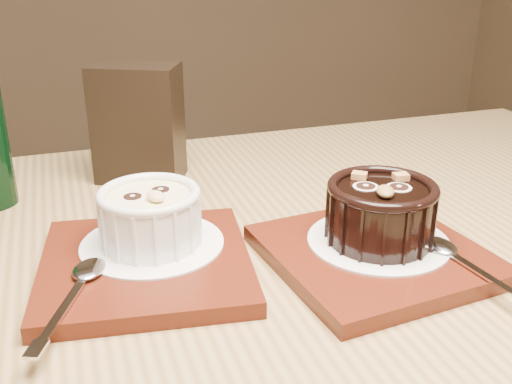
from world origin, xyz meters
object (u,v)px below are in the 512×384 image
at_px(tray_left, 146,265).
at_px(tray_right, 374,255).
at_px(ramekin_dark, 381,209).
at_px(condiment_stand, 138,123).
at_px(table, 248,361).
at_px(ramekin_white, 150,214).

bearing_deg(tray_left, tray_right, -9.79).
height_order(tray_right, ramekin_dark, ramekin_dark).
xyz_separation_m(tray_right, condiment_stand, (-0.19, 0.27, 0.06)).
distance_m(table, tray_left, 0.13).
distance_m(ramekin_white, tray_right, 0.21).
height_order(tray_left, tray_right, same).
bearing_deg(table, condiment_stand, 104.52).
height_order(tray_left, ramekin_dark, ramekin_dark).
bearing_deg(ramekin_white, condiment_stand, 67.09).
bearing_deg(condiment_stand, ramekin_dark, -53.10).
distance_m(table, condiment_stand, 0.31).
relative_size(table, tray_left, 6.94).
relative_size(ramekin_white, ramekin_dark, 0.93).
bearing_deg(table, ramekin_dark, 2.18).
xyz_separation_m(ramekin_white, condiment_stand, (0.01, 0.21, 0.02)).
bearing_deg(condiment_stand, tray_right, -55.23).
distance_m(table, tray_right, 0.15).
xyz_separation_m(table, condiment_stand, (-0.07, 0.26, 0.16)).
distance_m(ramekin_white, condiment_stand, 0.21).
height_order(ramekin_white, condiment_stand, condiment_stand).
distance_m(tray_left, ramekin_white, 0.04).
bearing_deg(ramekin_white, tray_right, -37.23).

